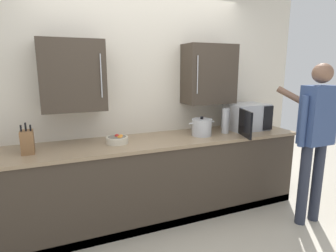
{
  "coord_description": "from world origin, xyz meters",
  "views": [
    {
      "loc": [
        -1.01,
        -1.96,
        1.68
      ],
      "look_at": [
        0.15,
        0.8,
        1.06
      ],
      "focal_mm": 29.8,
      "sensor_mm": 36.0,
      "label": 1
    }
  ],
  "objects": [
    {
      "name": "knife_block",
      "position": [
        -1.24,
        0.82,
        1.02
      ],
      "size": [
        0.11,
        0.15,
        0.29
      ],
      "color": "brown",
      "rests_on": "counter_unit"
    },
    {
      "name": "back_wall_tiled",
      "position": [
        -0.0,
        1.2,
        1.37
      ],
      "size": [
        4.35,
        0.44,
        2.62
      ],
      "color": "beige",
      "rests_on": "ground_plane"
    },
    {
      "name": "stock_pot",
      "position": [
        0.58,
        0.8,
        1.01
      ],
      "size": [
        0.33,
        0.23,
        0.23
      ],
      "color": "#B7BABF",
      "rests_on": "counter_unit"
    },
    {
      "name": "fruit_bowl",
      "position": [
        -0.41,
        0.85,
        0.95
      ],
      "size": [
        0.23,
        0.23,
        0.09
      ],
      "color": "beige",
      "rests_on": "counter_unit"
    },
    {
      "name": "person_figure",
      "position": [
        1.51,
        0.06,
        1.04
      ],
      "size": [
        0.44,
        0.57,
        1.73
      ],
      "color": "#282D3D",
      "rests_on": "ground_plane"
    },
    {
      "name": "thermos_flask",
      "position": [
        0.91,
        0.8,
        1.06
      ],
      "size": [
        0.09,
        0.09,
        0.3
      ],
      "color": "#B7BABF",
      "rests_on": "counter_unit"
    },
    {
      "name": "microwave_oven",
      "position": [
        1.25,
        0.88,
        1.07
      ],
      "size": [
        0.61,
        0.73,
        0.33
      ],
      "color": "#B7BABF",
      "rests_on": "counter_unit"
    },
    {
      "name": "counter_unit",
      "position": [
        0.0,
        0.84,
        0.45
      ],
      "size": [
        3.5,
        0.71,
        0.91
      ],
      "color": "#3D3328",
      "rests_on": "ground_plane"
    }
  ]
}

